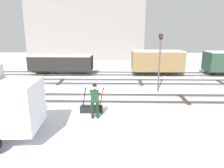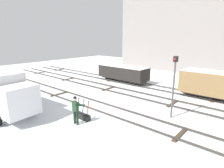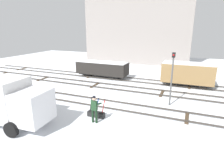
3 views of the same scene
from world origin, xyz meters
name	(u,v)px [view 2 (image 2 of 3)]	position (x,y,z in m)	size (l,w,h in m)	color
ground_plane	(104,109)	(0.00, 0.00, 0.00)	(60.00, 60.00, 0.00)	silver
track_main_line	(104,108)	(0.00, 0.00, 0.11)	(44.00, 1.94, 0.18)	#38332D
track_siding_near	(137,94)	(0.00, 4.50, 0.11)	(44.00, 1.94, 0.18)	#38332D
track_siding_far	(154,87)	(0.00, 7.96, 0.11)	(44.00, 1.94, 0.18)	#38332D
switch_lever_frame	(83,115)	(0.04, -2.19, 0.25)	(1.35, 0.36, 1.44)	black
rail_worker	(76,108)	(0.32, -2.93, 1.06)	(0.53, 0.70, 1.86)	black
delivery_truck	(4,92)	(-4.57, -5.24, 1.67)	(5.53, 2.74, 3.02)	silver
signal_post	(174,82)	(4.49, 1.89, 2.54)	(0.24, 0.32, 4.19)	#4C4C4C
apartment_building	(177,31)	(-3.39, 21.69, 6.28)	(18.26, 6.80, 12.55)	gray
freight_car_near_switch	(212,83)	(5.53, 7.96, 1.42)	(5.10, 2.30, 2.48)	#2D2B28
freight_car_back_track	(123,73)	(-4.27, 7.96, 1.17)	(6.39, 2.18, 1.97)	#2D2B28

